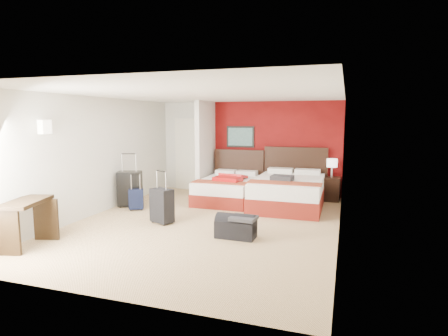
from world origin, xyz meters
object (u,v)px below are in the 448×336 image
at_px(duffel_bag, 236,228).
at_px(suitcase_charcoal, 162,207).
at_px(red_suitcase_open, 231,178).
at_px(bed_left, 228,190).
at_px(suitcase_black, 130,190).
at_px(suitcase_navy, 136,200).
at_px(bed_right, 288,193).
at_px(nightstand, 331,189).
at_px(desk, 27,224).
at_px(table_lamp, 332,168).

bearing_deg(duffel_bag, suitcase_charcoal, 167.26).
bearing_deg(red_suitcase_open, bed_left, 143.71).
bearing_deg(suitcase_charcoal, suitcase_black, 165.93).
relative_size(bed_left, suitcase_navy, 4.24).
bearing_deg(red_suitcase_open, duffel_bag, -62.13).
bearing_deg(suitcase_charcoal, bed_right, 67.71).
bearing_deg(nightstand, suitcase_navy, -147.77).
xyz_separation_m(duffel_bag, desk, (-3.01, -1.50, 0.21)).
bearing_deg(suitcase_navy, bed_left, 13.46).
bearing_deg(bed_left, desk, -115.67).
relative_size(bed_right, suitcase_charcoal, 3.39).
bearing_deg(red_suitcase_open, nightstand, 31.53).
distance_m(table_lamp, suitcase_navy, 4.79).
distance_m(bed_left, suitcase_charcoal, 2.35).
bearing_deg(suitcase_navy, desk, -124.98).
distance_m(bed_right, desk, 5.38).
relative_size(suitcase_black, duffel_bag, 1.18).
distance_m(bed_left, bed_right, 1.51).
height_order(bed_right, suitcase_charcoal, bed_right).
xyz_separation_m(nightstand, duffel_bag, (-1.43, -3.55, -0.13)).
height_order(bed_right, table_lamp, table_lamp).
height_order(nightstand, desk, desk).
bearing_deg(duffel_bag, table_lamp, 69.39).
xyz_separation_m(table_lamp, desk, (-4.45, -5.05, -0.44)).
distance_m(nightstand, suitcase_charcoal, 4.39).
height_order(bed_left, desk, desk).
bearing_deg(nightstand, suitcase_charcoal, -132.01).
xyz_separation_m(table_lamp, suitcase_navy, (-4.12, -2.37, -0.60)).
bearing_deg(desk, suitcase_black, 73.28).
height_order(nightstand, suitcase_black, suitcase_black).
xyz_separation_m(suitcase_black, duffel_bag, (3.00, -1.43, -0.23)).
relative_size(table_lamp, suitcase_black, 0.58).
distance_m(nightstand, suitcase_navy, 4.75).
bearing_deg(bed_right, table_lamp, 46.78).
xyz_separation_m(bed_right, desk, (-3.53, -4.06, 0.05)).
height_order(bed_right, nightstand, bed_right).
bearing_deg(red_suitcase_open, table_lamp, 31.53).
distance_m(red_suitcase_open, desk, 4.60).
distance_m(bed_left, suitcase_black, 2.36).
bearing_deg(suitcase_charcoal, table_lamp, 68.39).
xyz_separation_m(nightstand, suitcase_charcoal, (-3.07, -3.14, 0.03)).
xyz_separation_m(nightstand, table_lamp, (0.00, 0.00, 0.53)).
bearing_deg(suitcase_charcoal, red_suitcase_open, 93.83).
bearing_deg(desk, suitcase_charcoal, 37.74).
height_order(bed_right, suitcase_navy, bed_right).
bearing_deg(duffel_bag, desk, -152.16).
height_order(bed_right, red_suitcase_open, red_suitcase_open).
bearing_deg(desk, nightstand, 32.25).
xyz_separation_m(bed_left, red_suitcase_open, (0.10, -0.10, 0.33)).
distance_m(bed_right, table_lamp, 1.44).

